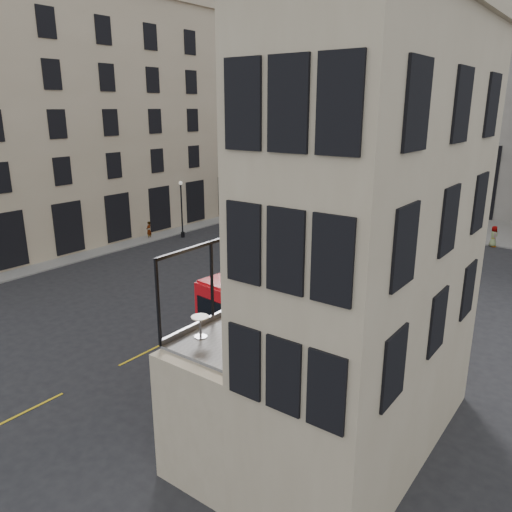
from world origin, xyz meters
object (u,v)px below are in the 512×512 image
Objects in this scene: traffic_light_near at (291,256)px; pedestrian_d at (494,236)px; traffic_light_far at (262,199)px; car_c at (294,215)px; bicycle at (286,259)px; cafe_chair_c at (312,310)px; cafe_table_far at (314,265)px; pedestrian_c at (415,209)px; car_a at (247,249)px; bus_far at (329,205)px; cafe_table_near at (200,323)px; pedestrian_a at (278,211)px; car_b at (367,243)px; cafe_chair_d at (348,288)px; cafe_chair_b at (291,314)px; cafe_chair_a at (246,340)px; cafe_table_mid at (279,289)px; street_lamp_a at (182,212)px; cyclist at (292,256)px; street_lamp_b at (364,200)px; bus_near at (299,296)px; pedestrian_b at (356,206)px; pedestrian_e at (149,230)px.

traffic_light_near reaches higher than pedestrian_d.
traffic_light_far is 3.84m from car_c.
cafe_chair_c reaches higher than bicycle.
pedestrian_d is 2.59× the size of cafe_table_far.
pedestrian_c is (9.54, 10.21, 0.14)m from car_c.
pedestrian_d is (15.66, 15.32, 0.29)m from car_a.
bus_far is 35.37m from cafe_table_near.
cafe_table_far is 0.88× the size of cafe_chair_c.
pedestrian_a is at bearing 39.31° from pedestrian_c.
bus_far is 15.60× the size of cafe_table_far.
cafe_chair_d is at bearing -58.66° from car_b.
car_b is 26.21m from cafe_chair_b.
bicycle is at bearing 125.70° from cafe_chair_c.
car_a is at bearing 76.28° from pedestrian_c.
traffic_light_far is at bearing 125.24° from cafe_chair_a.
cafe_table_far is at bearing 97.13° from cafe_table_mid.
cafe_table_mid is at bearing -37.62° from street_lamp_a.
street_lamp_a is at bearing -101.31° from traffic_light_far.
pedestrian_d is 35.66m from cafe_chair_a.
pedestrian_d is (21.78, 1.65, 0.15)m from pedestrian_a.
street_lamp_a is 2.73× the size of cyclist.
cafe_table_mid is 1.89m from cafe_chair_c.
street_lamp_b reaches higher than cyclist.
bus_near reaches higher than traffic_light_near.
street_lamp_a is 12.74m from bicycle.
bus_far is 15.21m from pedestrian_d.
street_lamp_a reaches higher than bus_far.
cafe_chair_b reaches higher than bus_far.
traffic_light_near is at bearing -77.20° from street_lamp_b.
bus_far is at bearing 114.94° from cafe_table_mid.
cafe_table_far reaches higher than traffic_light_far.
bicycle is at bearing -112.90° from pedestrian_b.
pedestrian_c is 1.00× the size of pedestrian_d.
bus_far is (-10.94, 23.24, -0.08)m from bus_near.
cyclist is at bearing 121.54° from traffic_light_near.
street_lamp_a reaches higher than bus_near.
street_lamp_a is 1.41× the size of car_a.
cafe_table_mid reaches higher than traffic_light_near.
pedestrian_c is at bearing 59.56° from street_lamp_b.
pedestrian_b is (-1.32, 9.18, -1.71)m from bus_far.
traffic_light_near is 10.69m from cafe_table_far.
pedestrian_e is (-10.72, -1.05, 0.20)m from car_a.
bus_near reaches higher than pedestrian_b.
traffic_light_near is 0.32× the size of bus_near.
cyclist is at bearing 124.10° from bus_near.
cafe_chair_d is at bearing 90.23° from cafe_chair_c.
pedestrian_c is at bearing 21.89° from pedestrian_d.
cafe_table_near reaches higher than pedestrian_c.
pedestrian_c is at bearing -129.13° from car_c.
pedestrian_a is 15.42m from pedestrian_e.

